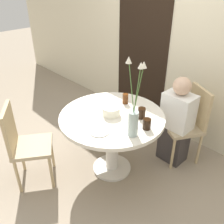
{
  "coord_description": "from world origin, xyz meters",
  "views": [
    {
      "loc": [
        1.62,
        -1.54,
        2.1
      ],
      "look_at": [
        0.0,
        0.0,
        0.78
      ],
      "focal_mm": 40.0,
      "sensor_mm": 36.0,
      "label": 1
    }
  ],
  "objects": [
    {
      "name": "birthday_cake",
      "position": [
        -0.01,
        -0.0,
        0.79
      ],
      "size": [
        0.19,
        0.19,
        0.14
      ],
      "color": "white",
      "rests_on": "dining_table"
    },
    {
      "name": "person_boy",
      "position": [
        0.38,
        0.68,
        0.51
      ],
      "size": [
        0.34,
        0.24,
        1.09
      ],
      "color": "#383333",
      "rests_on": "ground_plane"
    },
    {
      "name": "chair_right_flank",
      "position": [
        0.45,
        0.82,
        0.53
      ],
      "size": [
        0.54,
        0.54,
        0.93
      ],
      "rotation": [
        0.0,
        0.0,
        -0.51
      ],
      "color": "tan",
      "rests_on": "ground_plane"
    },
    {
      "name": "wall_back",
      "position": [
        0.0,
        1.22,
        1.3
      ],
      "size": [
        8.0,
        0.05,
        2.6
      ],
      "color": "beige",
      "rests_on": "ground_plane"
    },
    {
      "name": "chair_far_back",
      "position": [
        -0.51,
        -0.78,
        0.53
      ],
      "size": [
        0.55,
        0.55,
        0.93
      ],
      "rotation": [
        0.0,
        0.0,
        2.57
      ],
      "color": "tan",
      "rests_on": "ground_plane"
    },
    {
      "name": "dining_table",
      "position": [
        0.0,
        0.0,
        0.59
      ],
      "size": [
        1.11,
        1.11,
        0.74
      ],
      "color": "silver",
      "rests_on": "ground_plane"
    },
    {
      "name": "flower_vase",
      "position": [
        0.39,
        -0.11,
        0.96
      ],
      "size": [
        0.23,
        0.12,
        0.74
      ],
      "color": "#9EB2AD",
      "rests_on": "dining_table"
    },
    {
      "name": "drink_glass_1",
      "position": [
        0.41,
        0.07,
        0.8
      ],
      "size": [
        0.08,
        0.08,
        0.11
      ],
      "color": "black",
      "rests_on": "dining_table"
    },
    {
      "name": "drink_glass_2",
      "position": [
        -0.09,
        0.29,
        0.8
      ],
      "size": [
        0.07,
        0.07,
        0.12
      ],
      "color": "#51280F",
      "rests_on": "dining_table"
    },
    {
      "name": "doorway_panel",
      "position": [
        -0.64,
        1.19,
        1.02
      ],
      "size": [
        0.9,
        0.01,
        2.05
      ],
      "color": "black",
      "rests_on": "ground_plane"
    },
    {
      "name": "drink_glass_0",
      "position": [
        0.25,
        0.18,
        0.8
      ],
      "size": [
        0.08,
        0.08,
        0.11
      ],
      "color": "black",
      "rests_on": "dining_table"
    },
    {
      "name": "side_plate",
      "position": [
        0.14,
        -0.3,
        0.75
      ],
      "size": [
        0.19,
        0.19,
        0.01
      ],
      "color": "silver",
      "rests_on": "dining_table"
    },
    {
      "name": "ground_plane",
      "position": [
        0.0,
        0.0,
        0.0
      ],
      "size": [
        16.0,
        16.0,
        0.0
      ],
      "primitive_type": "plane",
      "color": "gray"
    }
  ]
}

